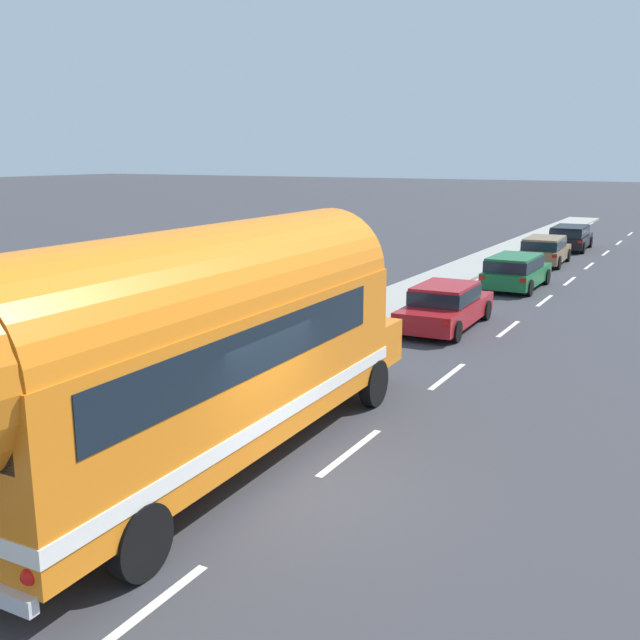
% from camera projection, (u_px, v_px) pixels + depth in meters
% --- Properties ---
extents(ground_plane, '(300.00, 300.00, 0.00)m').
position_uv_depth(ground_plane, '(301.00, 491.00, 11.66)').
color(ground_plane, '#38383D').
extents(lane_markings, '(3.69, 80.00, 0.01)m').
position_uv_depth(lane_markings, '(433.00, 319.00, 23.82)').
color(lane_markings, silver).
rests_on(lane_markings, ground).
extents(sidewalk_slab, '(2.37, 90.00, 0.15)m').
position_uv_depth(sidewalk_slab, '(331.00, 327.00, 22.42)').
color(sidewalk_slab, '#9E9B93').
rests_on(sidewalk_slab, ground).
extents(painted_bus, '(2.78, 11.89, 4.12)m').
position_uv_depth(painted_bus, '(192.00, 343.00, 11.64)').
color(painted_bus, orange).
rests_on(painted_bus, ground).
extents(car_lead, '(1.99, 4.77, 1.37)m').
position_uv_depth(car_lead, '(445.00, 304.00, 22.48)').
color(car_lead, '#A5191E').
rests_on(car_lead, ground).
extents(car_second, '(1.94, 4.38, 1.37)m').
position_uv_depth(car_second, '(516.00, 270.00, 29.02)').
color(car_second, '#196633').
rests_on(car_second, ground).
extents(car_third, '(2.04, 4.40, 1.37)m').
position_uv_depth(car_third, '(545.00, 249.00, 35.46)').
color(car_third, olive).
rests_on(car_third, ground).
extents(car_fourth, '(2.09, 4.57, 1.37)m').
position_uv_depth(car_fourth, '(570.00, 236.00, 40.97)').
color(car_fourth, black).
rests_on(car_fourth, ground).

